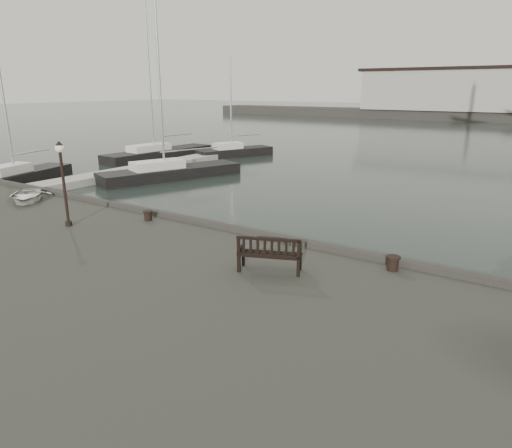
{
  "coord_description": "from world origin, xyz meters",
  "views": [
    {
      "loc": [
        7.44,
        -12.51,
        6.39
      ],
      "look_at": [
        -0.52,
        -0.5,
        2.1
      ],
      "focal_mm": 32.0,
      "sensor_mm": 36.0,
      "label": 1
    }
  ],
  "objects_px": {
    "yacht_b": "(159,155)",
    "yacht_c": "(172,175)",
    "yacht_d": "(235,154)",
    "bollard_left": "(148,216)",
    "dinghy": "(27,196)",
    "bollard_right": "(393,263)",
    "bench": "(270,260)",
    "yacht_a": "(20,179)",
    "lamp_post": "(62,172)"
  },
  "relations": [
    {
      "from": "lamp_post",
      "to": "yacht_d",
      "type": "xyz_separation_m",
      "value": [
        -11.88,
        26.6,
        -3.31
      ]
    },
    {
      "from": "lamp_post",
      "to": "dinghy",
      "type": "xyz_separation_m",
      "value": [
        -4.84,
        1.3,
        -1.72
      ]
    },
    {
      "from": "lamp_post",
      "to": "yacht_c",
      "type": "height_order",
      "value": "yacht_c"
    },
    {
      "from": "bench",
      "to": "yacht_c",
      "type": "height_order",
      "value": "yacht_c"
    },
    {
      "from": "bench",
      "to": "bollard_right",
      "type": "height_order",
      "value": "bench"
    },
    {
      "from": "bollard_right",
      "to": "lamp_post",
      "type": "bearing_deg",
      "value": -168.27
    },
    {
      "from": "bollard_left",
      "to": "bollard_right",
      "type": "distance_m",
      "value": 9.34
    },
    {
      "from": "bollard_left",
      "to": "yacht_a",
      "type": "relative_size",
      "value": 0.03
    },
    {
      "from": "lamp_post",
      "to": "dinghy",
      "type": "distance_m",
      "value": 5.3
    },
    {
      "from": "bench",
      "to": "yacht_d",
      "type": "xyz_separation_m",
      "value": [
        -20.3,
        26.21,
        -1.65
      ]
    },
    {
      "from": "bench",
      "to": "dinghy",
      "type": "height_order",
      "value": "bench"
    },
    {
      "from": "yacht_a",
      "to": "yacht_d",
      "type": "xyz_separation_m",
      "value": [
        4.93,
        18.92,
        -0.01
      ]
    },
    {
      "from": "dinghy",
      "to": "bollard_right",
      "type": "bearing_deg",
      "value": -45.39
    },
    {
      "from": "yacht_b",
      "to": "yacht_c",
      "type": "relative_size",
      "value": 1.08
    },
    {
      "from": "lamp_post",
      "to": "yacht_c",
      "type": "relative_size",
      "value": 0.22
    },
    {
      "from": "bollard_left",
      "to": "lamp_post",
      "type": "relative_size",
      "value": 0.12
    },
    {
      "from": "yacht_c",
      "to": "bench",
      "type": "bearing_deg",
      "value": -19.03
    },
    {
      "from": "bollard_left",
      "to": "yacht_a",
      "type": "distance_m",
      "value": 19.56
    },
    {
      "from": "bench",
      "to": "dinghy",
      "type": "xyz_separation_m",
      "value": [
        -13.27,
        0.9,
        -0.05
      ]
    },
    {
      "from": "bollard_right",
      "to": "yacht_b",
      "type": "bearing_deg",
      "value": 145.74
    },
    {
      "from": "dinghy",
      "to": "yacht_c",
      "type": "distance_m",
      "value": 14.25
    },
    {
      "from": "lamp_post",
      "to": "bollard_right",
      "type": "bearing_deg",
      "value": 11.73
    },
    {
      "from": "yacht_d",
      "to": "dinghy",
      "type": "bearing_deg",
      "value": -51.82
    },
    {
      "from": "lamp_post",
      "to": "yacht_b",
      "type": "distance_m",
      "value": 28.03
    },
    {
      "from": "dinghy",
      "to": "yacht_d",
      "type": "xyz_separation_m",
      "value": [
        -7.03,
        25.31,
        -1.59
      ]
    },
    {
      "from": "yacht_b",
      "to": "yacht_c",
      "type": "height_order",
      "value": "yacht_b"
    },
    {
      "from": "bollard_left",
      "to": "dinghy",
      "type": "bearing_deg",
      "value": -172.99
    },
    {
      "from": "bollard_right",
      "to": "yacht_c",
      "type": "xyz_separation_m",
      "value": [
        -20.31,
        12.47,
        -1.52
      ]
    },
    {
      "from": "bollard_right",
      "to": "lamp_post",
      "type": "relative_size",
      "value": 0.13
    },
    {
      "from": "yacht_d",
      "to": "yacht_a",
      "type": "bearing_deg",
      "value": -81.95
    },
    {
      "from": "bollard_left",
      "to": "yacht_c",
      "type": "height_order",
      "value": "yacht_c"
    },
    {
      "from": "yacht_d",
      "to": "yacht_c",
      "type": "bearing_deg",
      "value": -54.05
    },
    {
      "from": "bollard_left",
      "to": "lamp_post",
      "type": "distance_m",
      "value": 3.36
    },
    {
      "from": "bollard_left",
      "to": "yacht_b",
      "type": "height_order",
      "value": "yacht_b"
    },
    {
      "from": "bollard_right",
      "to": "dinghy",
      "type": "relative_size",
      "value": 0.16
    },
    {
      "from": "dinghy",
      "to": "yacht_d",
      "type": "height_order",
      "value": "yacht_d"
    },
    {
      "from": "yacht_a",
      "to": "yacht_c",
      "type": "height_order",
      "value": "yacht_c"
    },
    {
      "from": "bench",
      "to": "dinghy",
      "type": "relative_size",
      "value": 0.71
    },
    {
      "from": "bollard_left",
      "to": "yacht_a",
      "type": "bearing_deg",
      "value": 163.43
    },
    {
      "from": "dinghy",
      "to": "yacht_d",
      "type": "bearing_deg",
      "value": 56.46
    },
    {
      "from": "yacht_d",
      "to": "bollard_left",
      "type": "bearing_deg",
      "value": -38.0
    },
    {
      "from": "lamp_post",
      "to": "bench",
      "type": "bearing_deg",
      "value": 2.69
    },
    {
      "from": "bollard_left",
      "to": "yacht_b",
      "type": "relative_size",
      "value": 0.02
    },
    {
      "from": "bench",
      "to": "bollard_right",
      "type": "distance_m",
      "value": 3.41
    },
    {
      "from": "bollard_left",
      "to": "yacht_d",
      "type": "relative_size",
      "value": 0.04
    },
    {
      "from": "bench",
      "to": "yacht_a",
      "type": "xyz_separation_m",
      "value": [
        -25.23,
        7.29,
        -1.64
      ]
    },
    {
      "from": "bollard_left",
      "to": "yacht_c",
      "type": "xyz_separation_m",
      "value": [
        -10.97,
        12.68,
        -1.5
      ]
    },
    {
      "from": "yacht_a",
      "to": "dinghy",
      "type": "bearing_deg",
      "value": -43.72
    },
    {
      "from": "yacht_a",
      "to": "bollard_right",
      "type": "bearing_deg",
      "value": -26.43
    },
    {
      "from": "bollard_left",
      "to": "yacht_b",
      "type": "distance_m",
      "value": 27.53
    }
  ]
}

